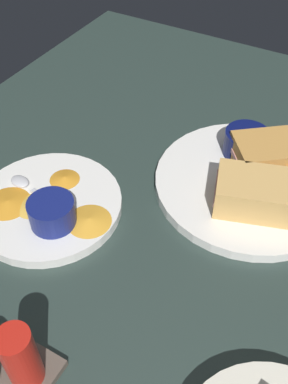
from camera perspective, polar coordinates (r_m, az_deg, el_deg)
The scene contains 11 objects.
ground_plane at distance 64.09cm, azimuth 10.52°, elevation -6.92°, with size 110.00×110.00×3.00cm, color #283833.
plate_sandwich_main at distance 70.07cm, azimuth 13.18°, elevation 1.05°, with size 28.54×28.54×1.60cm, color white.
sandwich_half_near at distance 64.33cm, azimuth 14.95°, elevation -0.27°, with size 14.77×11.25×4.80cm.
sandwich_half_far at distance 71.41cm, azimuth 16.60°, elevation 4.68°, with size 14.92×14.00×4.80cm.
ramekin_dark_sauce at distance 72.89cm, azimuth 12.96°, elevation 6.25°, with size 7.08×7.08×4.04cm.
spoon_by_dark_ramekin at distance 69.95cm, azimuth 13.51°, elevation 2.20°, with size 6.26×9.26×0.80cm.
plate_chips_companion at distance 66.60cm, azimuth -12.15°, elevation -1.63°, with size 21.54×21.54×1.60cm, color white.
ramekin_light_gravy at distance 61.63cm, azimuth -11.74°, elevation -2.50°, with size 6.42×6.42×3.83cm.
spoon_by_gravy_ramekin at distance 68.62cm, azimuth -14.92°, elevation 0.83°, with size 9.96×3.04×0.80cm.
plantain_chip_scatter at distance 65.25cm, azimuth -12.53°, elevation -1.54°, with size 19.84×14.65×0.60cm.
condiment_caddy at distance 50.95cm, azimuth -17.11°, elevation -20.62°, with size 9.00×9.00×9.50cm.
Camera 1 is at (-8.79, 39.20, 48.44)cm, focal length 41.62 mm.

